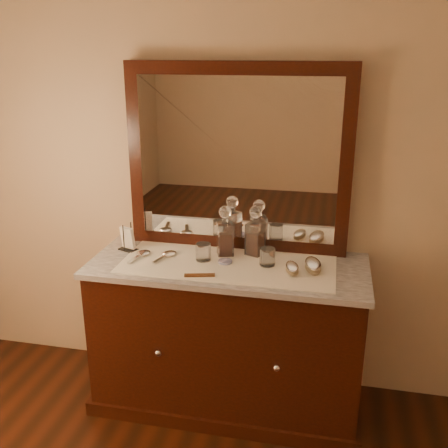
# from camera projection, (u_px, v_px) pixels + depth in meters

# --- Properties ---
(dresser_cabinet) EXTENTS (1.40, 0.55, 0.82)m
(dresser_cabinet) POSITION_uv_depth(u_px,v_px,m) (228.00, 337.00, 2.80)
(dresser_cabinet) COLOR black
(dresser_cabinet) RESTS_ON floor
(dresser_plinth) EXTENTS (1.46, 0.59, 0.08)m
(dresser_plinth) POSITION_uv_depth(u_px,v_px,m) (228.00, 394.00, 2.92)
(dresser_plinth) COLOR black
(dresser_plinth) RESTS_ON floor
(knob_left) EXTENTS (0.04, 0.04, 0.04)m
(knob_left) POSITION_uv_depth(u_px,v_px,m) (158.00, 353.00, 2.59)
(knob_left) COLOR silver
(knob_left) RESTS_ON dresser_cabinet
(knob_right) EXTENTS (0.04, 0.04, 0.04)m
(knob_right) POSITION_uv_depth(u_px,v_px,m) (277.00, 368.00, 2.47)
(knob_right) COLOR silver
(knob_right) RESTS_ON dresser_cabinet
(marble_top) EXTENTS (1.44, 0.59, 0.03)m
(marble_top) POSITION_uv_depth(u_px,v_px,m) (228.00, 266.00, 2.66)
(marble_top) COLOR silver
(marble_top) RESTS_ON dresser_cabinet
(mirror_frame) EXTENTS (1.20, 0.08, 1.00)m
(mirror_frame) POSITION_uv_depth(u_px,v_px,m) (238.00, 159.00, 2.72)
(mirror_frame) COLOR black
(mirror_frame) RESTS_ON marble_top
(mirror_glass) EXTENTS (1.06, 0.01, 0.86)m
(mirror_glass) POSITION_uv_depth(u_px,v_px,m) (236.00, 160.00, 2.69)
(mirror_glass) COLOR white
(mirror_glass) RESTS_ON marble_top
(lace_runner) EXTENTS (1.10, 0.45, 0.00)m
(lace_runner) POSITION_uv_depth(u_px,v_px,m) (227.00, 264.00, 2.64)
(lace_runner) COLOR white
(lace_runner) RESTS_ON marble_top
(pin_dish) EXTENTS (0.09, 0.09, 0.01)m
(pin_dish) POSITION_uv_depth(u_px,v_px,m) (225.00, 261.00, 2.66)
(pin_dish) COLOR white
(pin_dish) RESTS_ON lace_runner
(comb) EXTENTS (0.15, 0.06, 0.01)m
(comb) POSITION_uv_depth(u_px,v_px,m) (200.00, 275.00, 2.50)
(comb) COLOR brown
(comb) RESTS_ON lace_runner
(napkin_rack) EXTENTS (0.12, 0.09, 0.15)m
(napkin_rack) POSITION_uv_depth(u_px,v_px,m) (128.00, 239.00, 2.82)
(napkin_rack) COLOR black
(napkin_rack) RESTS_ON marble_top
(decanter_left) EXTENTS (0.11, 0.11, 0.27)m
(decanter_left) POSITION_uv_depth(u_px,v_px,m) (225.00, 236.00, 2.73)
(decanter_left) COLOR maroon
(decanter_left) RESTS_ON lace_runner
(decanter_right) EXTENTS (0.11, 0.11, 0.27)m
(decanter_right) POSITION_uv_depth(u_px,v_px,m) (255.00, 236.00, 2.74)
(decanter_right) COLOR maroon
(decanter_right) RESTS_ON lace_runner
(brush_near) EXTENTS (0.09, 0.15, 0.04)m
(brush_near) POSITION_uv_depth(u_px,v_px,m) (292.00, 268.00, 2.54)
(brush_near) COLOR #937B5A
(brush_near) RESTS_ON lace_runner
(brush_far) EXTENTS (0.11, 0.19, 0.05)m
(brush_far) POSITION_uv_depth(u_px,v_px,m) (313.00, 265.00, 2.56)
(brush_far) COLOR #937B5A
(brush_far) RESTS_ON lace_runner
(hand_mirror_outer) EXTENTS (0.09, 0.20, 0.02)m
(hand_mirror_outer) POSITION_uv_depth(u_px,v_px,m) (141.00, 254.00, 2.75)
(hand_mirror_outer) COLOR silver
(hand_mirror_outer) RESTS_ON lace_runner
(hand_mirror_inner) EXTENTS (0.10, 0.19, 0.02)m
(hand_mirror_inner) POSITION_uv_depth(u_px,v_px,m) (167.00, 255.00, 2.74)
(hand_mirror_inner) COLOR silver
(hand_mirror_inner) RESTS_ON lace_runner
(tumblers) EXTENTS (0.42, 0.09, 0.09)m
(tumblers) POSITION_uv_depth(u_px,v_px,m) (235.00, 254.00, 2.65)
(tumblers) COLOR white
(tumblers) RESTS_ON lace_runner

